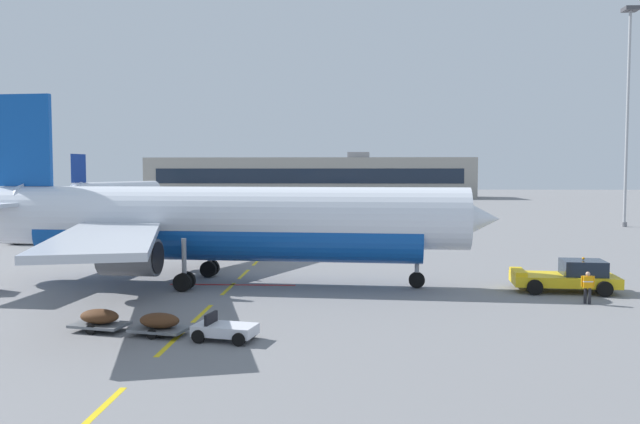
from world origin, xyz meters
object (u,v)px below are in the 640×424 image
object	(u,v)px
airliner_mid_left	(117,191)
fuel_service_truck	(46,227)
airliner_foreground	(219,222)
ground_crew_worker	(588,285)
apron_light_mast_far	(628,93)
baggage_train	(160,324)
pushback_tug	(568,276)

from	to	relation	value
airliner_mid_left	fuel_service_truck	xyz separation A→B (m)	(15.21, -60.02, -1.67)
airliner_foreground	ground_crew_worker	xyz separation A→B (m)	(21.22, -5.18, -2.95)
airliner_foreground	ground_crew_worker	distance (m)	22.04
airliner_foreground	apron_light_mast_far	world-z (taller)	apron_light_mast_far
baggage_train	apron_light_mast_far	world-z (taller)	apron_light_mast_far
airliner_mid_left	apron_light_mast_far	world-z (taller)	apron_light_mast_far
pushback_tug	fuel_service_truck	distance (m)	49.22
baggage_train	airliner_mid_left	bearing A→B (deg)	111.45
fuel_service_truck	apron_light_mast_far	distance (m)	71.26
airliner_mid_left	baggage_train	size ratio (longest dim) A/B	3.32
airliner_foreground	ground_crew_worker	size ratio (longest dim) A/B	19.88
fuel_service_truck	ground_crew_worker	size ratio (longest dim) A/B	4.08
airliner_foreground	fuel_service_truck	distance (m)	31.03
airliner_mid_left	ground_crew_worker	world-z (taller)	airliner_mid_left
airliner_foreground	ground_crew_worker	world-z (taller)	airliner_foreground
airliner_mid_left	fuel_service_truck	bearing A→B (deg)	-75.78
pushback_tug	ground_crew_worker	bearing A→B (deg)	-92.33
ground_crew_worker	apron_light_mast_far	xyz separation A→B (m)	(22.57, 49.76, 16.20)
fuel_service_truck	apron_light_mast_far	size ratio (longest dim) A/B	0.25
pushback_tug	airliner_mid_left	bearing A→B (deg)	125.04
fuel_service_truck	airliner_mid_left	bearing A→B (deg)	104.22
pushback_tug	ground_crew_worker	xyz separation A→B (m)	(-0.15, -3.60, 0.10)
ground_crew_worker	apron_light_mast_far	world-z (taller)	apron_light_mast_far
airliner_foreground	apron_light_mast_far	xyz separation A→B (m)	(43.78, 44.58, 13.25)
baggage_train	ground_crew_worker	bearing A→B (deg)	20.26
airliner_mid_left	baggage_train	world-z (taller)	airliner_mid_left
airliner_mid_left	apron_light_mast_far	bearing A→B (deg)	-24.73
pushback_tug	baggage_train	size ratio (longest dim) A/B	0.72
fuel_service_truck	ground_crew_worker	xyz separation A→B (m)	(43.15, -27.01, -0.64)
ground_crew_worker	airliner_foreground	bearing A→B (deg)	166.28
pushback_tug	airliner_mid_left	size ratio (longest dim) A/B	0.22
baggage_train	fuel_service_truck	bearing A→B (deg)	122.34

